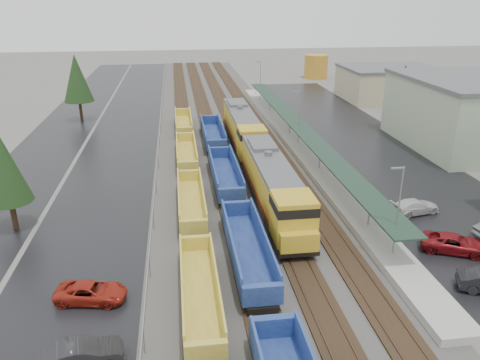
{
  "coord_description": "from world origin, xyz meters",
  "views": [
    {
      "loc": [
        -6.92,
        -10.48,
        19.74
      ],
      "look_at": [
        -0.82,
        34.04,
        2.0
      ],
      "focal_mm": 35.0,
      "sensor_mm": 36.0,
      "label": 1
    }
  ],
  "objects_px": {
    "well_string_blue": "(247,249)",
    "parked_car_east_b": "(454,243)",
    "storage_tank": "(316,67)",
    "parked_car_west_c": "(91,292)",
    "well_string_yellow": "(195,239)",
    "parked_car_east_c": "(415,207)",
    "parked_car_west_b": "(80,355)",
    "locomotive_lead": "(274,186)",
    "locomotive_trail": "(243,129)"
  },
  "relations": [
    {
      "from": "parked_car_west_b",
      "to": "parked_car_east_c",
      "type": "distance_m",
      "value": 32.93
    },
    {
      "from": "well_string_blue",
      "to": "storage_tank",
      "type": "relative_size",
      "value": 13.71
    },
    {
      "from": "parked_car_east_b",
      "to": "well_string_yellow",
      "type": "bearing_deg",
      "value": 106.33
    },
    {
      "from": "parked_car_west_b",
      "to": "well_string_blue",
      "type": "bearing_deg",
      "value": -59.77
    },
    {
      "from": "well_string_yellow",
      "to": "parked_car_east_b",
      "type": "xyz_separation_m",
      "value": [
        21.17,
        -3.03,
        -0.38
      ]
    },
    {
      "from": "locomotive_lead",
      "to": "well_string_yellow",
      "type": "height_order",
      "value": "locomotive_lead"
    },
    {
      "from": "locomotive_lead",
      "to": "parked_car_east_c",
      "type": "distance_m",
      "value": 13.83
    },
    {
      "from": "storage_tank",
      "to": "parked_car_west_c",
      "type": "height_order",
      "value": "storage_tank"
    },
    {
      "from": "locomotive_trail",
      "to": "well_string_blue",
      "type": "xyz_separation_m",
      "value": [
        -4.0,
        -30.27,
        -1.42
      ]
    },
    {
      "from": "well_string_yellow",
      "to": "well_string_blue",
      "type": "height_order",
      "value": "well_string_blue"
    },
    {
      "from": "well_string_blue",
      "to": "parked_car_east_b",
      "type": "bearing_deg",
      "value": -1.98
    },
    {
      "from": "locomotive_trail",
      "to": "parked_car_east_b",
      "type": "bearing_deg",
      "value": -66.89
    },
    {
      "from": "parked_car_east_b",
      "to": "locomotive_lead",
      "type": "bearing_deg",
      "value": 77.64
    },
    {
      "from": "locomotive_lead",
      "to": "parked_car_east_b",
      "type": "relative_size",
      "value": 4.19
    },
    {
      "from": "parked_car_east_c",
      "to": "locomotive_trail",
      "type": "bearing_deg",
      "value": 18.6
    },
    {
      "from": "well_string_blue",
      "to": "parked_car_west_c",
      "type": "xyz_separation_m",
      "value": [
        -11.43,
        -3.49,
        -0.53
      ]
    },
    {
      "from": "locomotive_lead",
      "to": "parked_car_west_c",
      "type": "xyz_separation_m",
      "value": [
        -15.43,
        -12.76,
        -1.96
      ]
    },
    {
      "from": "well_string_yellow",
      "to": "well_string_blue",
      "type": "bearing_deg",
      "value": -31.31
    },
    {
      "from": "storage_tank",
      "to": "parked_car_west_b",
      "type": "distance_m",
      "value": 104.5
    },
    {
      "from": "parked_car_west_b",
      "to": "parked_car_east_b",
      "type": "xyz_separation_m",
      "value": [
        28.21,
        9.21,
        -0.07
      ]
    },
    {
      "from": "locomotive_lead",
      "to": "well_string_yellow",
      "type": "relative_size",
      "value": 0.25
    },
    {
      "from": "well_string_yellow",
      "to": "storage_tank",
      "type": "distance_m",
      "value": 90.48
    },
    {
      "from": "storage_tank",
      "to": "parked_car_east_c",
      "type": "height_order",
      "value": "storage_tank"
    },
    {
      "from": "locomotive_trail",
      "to": "parked_car_west_c",
      "type": "relative_size",
      "value": 4.54
    },
    {
      "from": "well_string_yellow",
      "to": "parked_car_east_c",
      "type": "distance_m",
      "value": 21.88
    },
    {
      "from": "well_string_blue",
      "to": "storage_tank",
      "type": "bearing_deg",
      "value": 70.29
    },
    {
      "from": "storage_tank",
      "to": "parked_car_east_b",
      "type": "xyz_separation_m",
      "value": [
        -13.62,
        -86.53,
        -2.2
      ]
    },
    {
      "from": "parked_car_west_b",
      "to": "well_string_yellow",
      "type": "bearing_deg",
      "value": -41.29
    },
    {
      "from": "well_string_yellow",
      "to": "storage_tank",
      "type": "relative_size",
      "value": 15.12
    },
    {
      "from": "well_string_blue",
      "to": "parked_car_east_c",
      "type": "bearing_deg",
      "value": 21.0
    },
    {
      "from": "parked_car_west_b",
      "to": "parked_car_west_c",
      "type": "bearing_deg",
      "value": -7.84
    },
    {
      "from": "locomotive_trail",
      "to": "well_string_yellow",
      "type": "bearing_deg",
      "value": -106.03
    },
    {
      "from": "locomotive_trail",
      "to": "well_string_blue",
      "type": "bearing_deg",
      "value": -97.53
    },
    {
      "from": "well_string_blue",
      "to": "parked_car_east_c",
      "type": "relative_size",
      "value": 16.29
    },
    {
      "from": "well_string_yellow",
      "to": "parked_car_east_c",
      "type": "height_order",
      "value": "well_string_yellow"
    },
    {
      "from": "locomotive_trail",
      "to": "storage_tank",
      "type": "distance_m",
      "value": 61.78
    },
    {
      "from": "well_string_blue",
      "to": "parked_car_east_b",
      "type": "distance_m",
      "value": 17.19
    },
    {
      "from": "well_string_yellow",
      "to": "parked_car_east_b",
      "type": "bearing_deg",
      "value": -8.14
    },
    {
      "from": "locomotive_trail",
      "to": "parked_car_east_b",
      "type": "distance_m",
      "value": 33.61
    },
    {
      "from": "parked_car_west_b",
      "to": "parked_car_west_c",
      "type": "relative_size",
      "value": 1.0
    },
    {
      "from": "storage_tank",
      "to": "parked_car_east_b",
      "type": "relative_size",
      "value": 1.11
    },
    {
      "from": "storage_tank",
      "to": "parked_car_east_b",
      "type": "height_order",
      "value": "storage_tank"
    },
    {
      "from": "locomotive_lead",
      "to": "storage_tank",
      "type": "bearing_deg",
      "value": 70.74
    },
    {
      "from": "well_string_yellow",
      "to": "parked_car_west_b",
      "type": "relative_size",
      "value": 18.24
    },
    {
      "from": "parked_car_west_b",
      "to": "parked_car_east_b",
      "type": "distance_m",
      "value": 29.67
    },
    {
      "from": "locomotive_trail",
      "to": "parked_car_west_c",
      "type": "xyz_separation_m",
      "value": [
        -15.43,
        -33.76,
        -1.96
      ]
    },
    {
      "from": "locomotive_lead",
      "to": "locomotive_trail",
      "type": "xyz_separation_m",
      "value": [
        0.0,
        21.0,
        0.0
      ]
    },
    {
      "from": "locomotive_lead",
      "to": "parked_car_east_b",
      "type": "xyz_separation_m",
      "value": [
        13.17,
        -9.87,
        -1.9
      ]
    },
    {
      "from": "parked_car_west_b",
      "to": "parked_car_east_c",
      "type": "xyz_separation_m",
      "value": [
        28.49,
        16.5,
        -0.08
      ]
    },
    {
      "from": "locomotive_lead",
      "to": "parked_car_east_c",
      "type": "bearing_deg",
      "value": -10.81
    }
  ]
}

